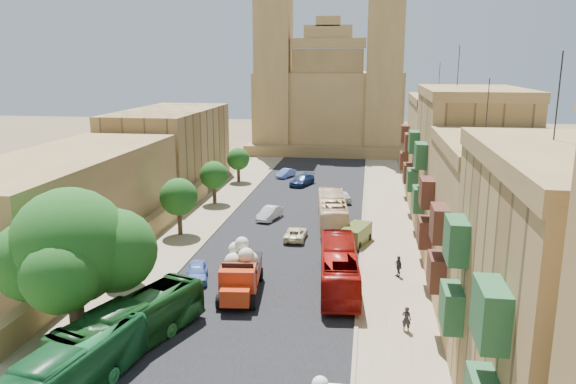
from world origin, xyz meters
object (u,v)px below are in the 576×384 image
(bus_green_north, at_px, (131,325))
(car_white_b, at_px, (342,196))
(red_truck, at_px, (241,271))
(car_cream, at_px, (296,234))
(church, at_px, (330,97))
(pedestrian_c, at_px, (398,266))
(car_blue_b, at_px, (286,173))
(pedestrian_a, at_px, (406,319))
(ficus_tree, at_px, (72,250))
(car_dkblue, at_px, (302,180))
(olive_pickup, at_px, (356,235))
(street_tree_d, at_px, (238,159))
(car_blue_a, at_px, (197,272))
(street_tree_b, at_px, (179,197))
(street_tree_c, at_px, (214,175))
(bus_red_east, at_px, (339,267))
(bus_cream_east, at_px, (332,211))
(bus_green_south, at_px, (66,375))
(street_tree_a, at_px, (124,246))
(car_white_a, at_px, (270,213))

(bus_green_north, distance_m, car_white_b, 37.43)
(red_truck, distance_m, car_cream, 13.05)
(church, xyz_separation_m, pedestrian_c, (9.91, -62.43, -8.69))
(car_blue_b, xyz_separation_m, pedestrian_a, (14.11, -44.58, 0.19))
(ficus_tree, height_order, red_truck, ficus_tree)
(car_cream, relative_size, car_dkblue, 0.84)
(ficus_tree, distance_m, car_cream, 23.11)
(olive_pickup, bearing_deg, street_tree_d, 124.15)
(bus_green_north, relative_size, car_blue_b, 2.88)
(car_blue_a, bearing_deg, pedestrian_a, -37.00)
(church, height_order, street_tree_d, church)
(bus_green_north, bearing_deg, car_blue_b, 108.68)
(car_white_b, bearing_deg, street_tree_b, 28.26)
(church, height_order, street_tree_c, church)
(ficus_tree, relative_size, bus_red_east, 0.82)
(ficus_tree, bearing_deg, red_truck, 41.37)
(car_blue_b, bearing_deg, street_tree_d, -124.64)
(pedestrian_c, bearing_deg, olive_pickup, -179.53)
(church, bearing_deg, street_tree_c, -103.21)
(pedestrian_a, bearing_deg, bus_cream_east, -52.91)
(street_tree_c, distance_m, car_blue_a, 23.42)
(olive_pickup, distance_m, bus_cream_east, 5.85)
(red_truck, distance_m, pedestrian_a, 11.92)
(red_truck, distance_m, bus_green_south, 14.75)
(car_blue_a, distance_m, pedestrian_c, 15.19)
(ficus_tree, distance_m, car_blue_a, 11.28)
(church, relative_size, street_tree_d, 7.80)
(street_tree_b, bearing_deg, car_blue_a, -65.01)
(church, relative_size, car_white_b, 9.36)
(bus_red_east, bearing_deg, olive_pickup, -100.21)
(church, xyz_separation_m, pedestrian_a, (10.00, -71.36, -8.72))
(street_tree_d, distance_m, bus_red_east, 37.93)
(street_tree_a, bearing_deg, church, 81.46)
(bus_green_south, relative_size, pedestrian_c, 6.29)
(street_tree_d, bearing_deg, pedestrian_a, -63.86)
(street_tree_b, distance_m, street_tree_d, 24.01)
(street_tree_c, distance_m, car_white_b, 14.97)
(bus_green_north, distance_m, car_cream, 22.22)
(ficus_tree, height_order, bus_cream_east, ficus_tree)
(church, bearing_deg, street_tree_a, -98.54)
(car_cream, xyz_separation_m, car_dkblue, (-2.19, 22.94, 0.13))
(car_white_b, xyz_separation_m, car_blue_b, (-8.55, 12.92, -0.06))
(street_tree_c, height_order, bus_red_east, street_tree_c)
(red_truck, height_order, car_cream, red_truck)
(red_truck, bearing_deg, pedestrian_a, -19.68)
(bus_green_north, xyz_separation_m, car_blue_a, (0.57, 10.41, -0.81))
(car_blue_a, distance_m, car_white_a, 17.21)
(red_truck, relative_size, car_dkblue, 1.44)
(street_tree_a, distance_m, car_blue_a, 5.62)
(street_tree_a, height_order, bus_cream_east, street_tree_a)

